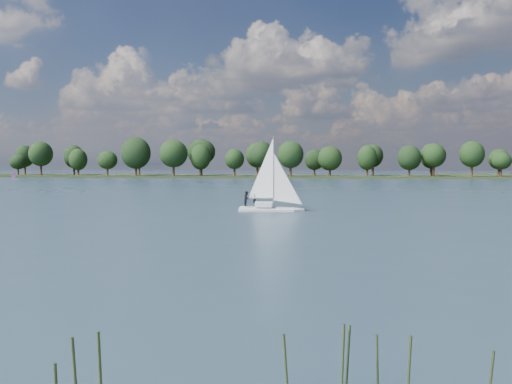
% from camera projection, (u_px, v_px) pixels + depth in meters
% --- Properties ---
extents(ground, '(700.00, 700.00, 0.00)m').
position_uv_depth(ground, '(323.00, 189.00, 121.78)').
color(ground, '#233342').
rests_on(ground, ground).
extents(far_shore, '(660.00, 40.00, 1.50)m').
position_uv_depth(far_shore, '(330.00, 177.00, 232.49)').
color(far_shore, black).
rests_on(far_shore, ground).
extents(sailboat, '(6.91, 2.28, 8.97)m').
position_uv_depth(sailboat, '(267.00, 189.00, 65.40)').
color(sailboat, silver).
rests_on(sailboat, ground).
extents(dinghy_pink, '(2.62, 2.33, 4.05)m').
position_uv_depth(dinghy_pink, '(15.00, 177.00, 200.35)').
color(dinghy_pink, silver).
rests_on(dinghy_pink, ground).
extents(treeline, '(562.47, 74.14, 18.19)m').
position_uv_depth(treeline, '(290.00, 158.00, 230.40)').
color(treeline, black).
rests_on(treeline, ground).
extents(reeds, '(60.79, 11.26, 2.27)m').
position_uv_depth(reeds, '(223.00, 362.00, 13.12)').
color(reeds, '#283316').
rests_on(reeds, ground).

